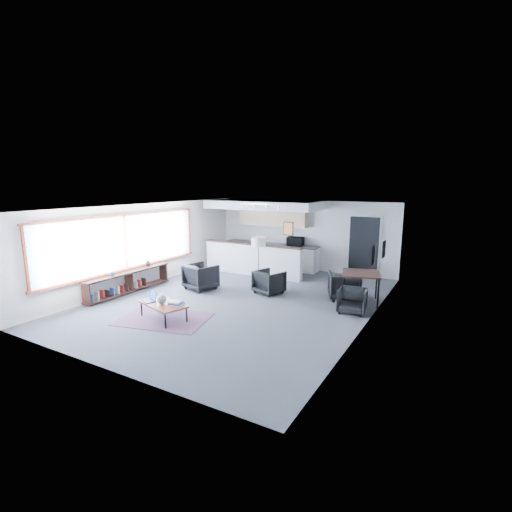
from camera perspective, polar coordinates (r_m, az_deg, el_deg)
The scene contains 21 objects.
room at distance 10.15m, azimuth -2.52°, elevation 0.19°, with size 7.02×9.02×2.62m.
window at distance 11.70m, azimuth -19.47°, elevation 1.80°, with size 0.10×5.95×1.66m.
console at distance 11.71m, azimuth -19.14°, elevation -3.83°, with size 0.35×3.00×0.80m.
kitchenette at distance 13.90m, azimuth 1.45°, elevation 3.49°, with size 4.20×1.96×2.60m.
doorway at distance 13.37m, azimuth 16.27°, elevation 1.43°, with size 1.10×0.12×2.15m.
track_light at distance 12.18m, azimuth 0.63°, elevation 7.85°, with size 1.60×0.07×0.15m.
wall_art_lower at distance 9.17m, azimuth 17.54°, elevation 0.09°, with size 0.03×0.38×0.48m.
wall_art_upper at distance 10.44m, azimuth 19.07°, elevation 1.01°, with size 0.03×0.34×0.44m.
kilim_rug at distance 9.33m, azimuth -13.98°, elevation -9.38°, with size 2.39×1.91×0.01m.
coffee_table at distance 9.22m, azimuth -14.09°, elevation -7.26°, with size 1.36×0.98×0.40m.
laptop at distance 9.46m, azimuth -15.85°, elevation -6.23°, with size 0.43×0.39×0.25m.
ceramic_pot at distance 9.13m, azimuth -14.27°, elevation -6.50°, with size 0.23×0.23×0.23m.
book_stack at distance 8.98m, azimuth -12.24°, elevation -7.15°, with size 0.38×0.33×0.10m.
coaster at distance 8.95m, azimuth -14.57°, elevation -7.62°, with size 0.13×0.13×0.01m.
armchair_left at distance 11.55m, azimuth -8.48°, elevation -2.97°, with size 0.84×0.79×0.87m, color black.
armchair_right at distance 11.01m, azimuth 2.04°, elevation -3.83°, with size 0.75×0.70×0.77m, color black.
floor_lamp at distance 11.66m, azimuth 0.39°, elevation 1.94°, with size 0.52×0.52×1.57m.
dining_table at distance 10.50m, azimuth 15.87°, elevation -2.86°, with size 1.21×1.21×0.83m.
dining_chair_near at distance 9.72m, azimuth 14.60°, elevation -6.78°, with size 0.57×0.53×0.59m, color black.
dining_chair_far at distance 10.77m, azimuth 13.40°, elevation -4.60°, with size 0.70×0.66×0.72m, color black.
microwave at distance 13.88m, azimuth 6.09°, elevation 2.40°, with size 0.59×0.33×0.40m, color black.
Camera 1 is at (5.32, -8.42, 3.22)m, focal length 26.00 mm.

